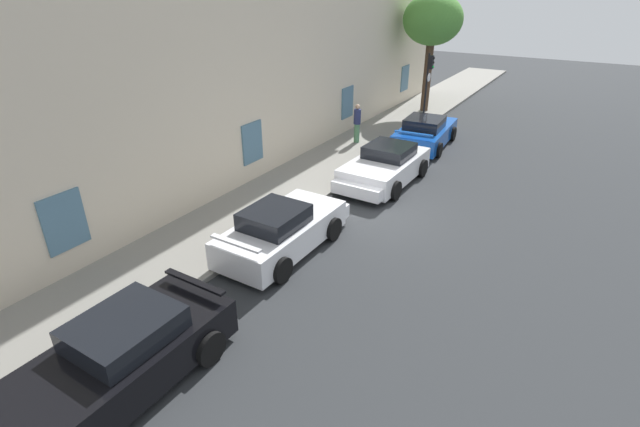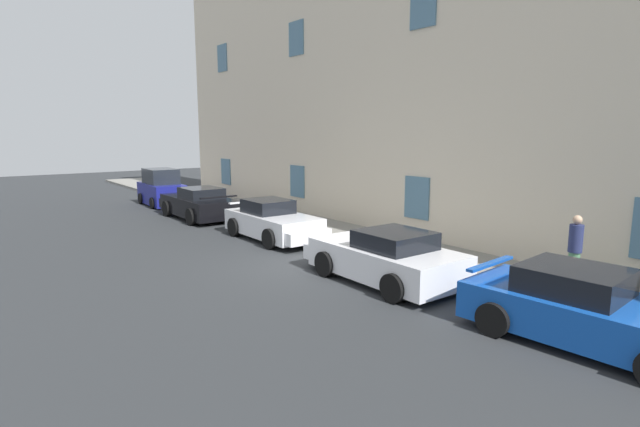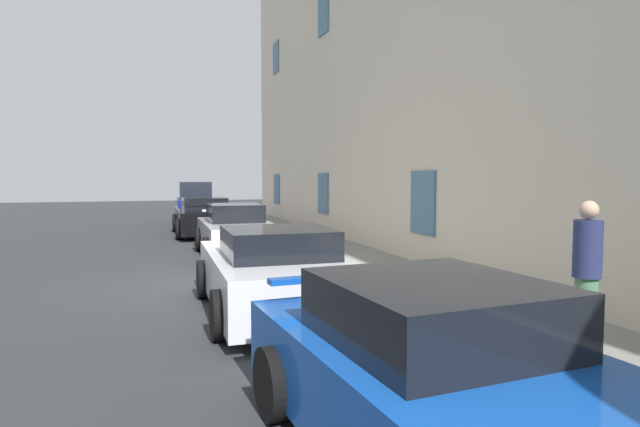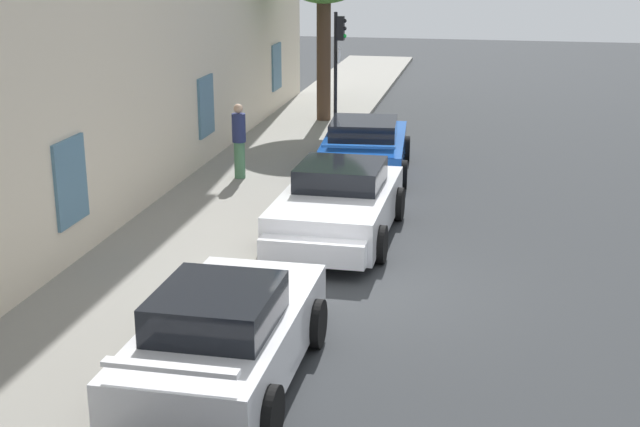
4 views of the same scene
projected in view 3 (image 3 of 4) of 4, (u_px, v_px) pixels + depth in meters
ground_plane at (205, 283)px, 10.88m from camera, size 80.00×80.00×0.00m
sidewalk at (362, 271)px, 11.96m from camera, size 60.00×3.14×0.14m
sportscar_red_lead at (203, 218)px, 20.13m from camera, size 5.03×2.20×1.44m
sportscar_yellow_flank at (238, 234)px, 14.43m from camera, size 4.56×2.09×1.44m
sportscar_white_middle at (272, 272)px, 8.72m from camera, size 4.59×2.32×1.40m
sportscar_tail_end at (472, 402)px, 3.71m from camera, size 4.90×2.46×1.40m
hatchback_parked at (195, 205)px, 24.85m from camera, size 3.60×1.92×1.97m
pedestrian_admiring at (587, 273)px, 6.19m from camera, size 0.46×0.46×1.79m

